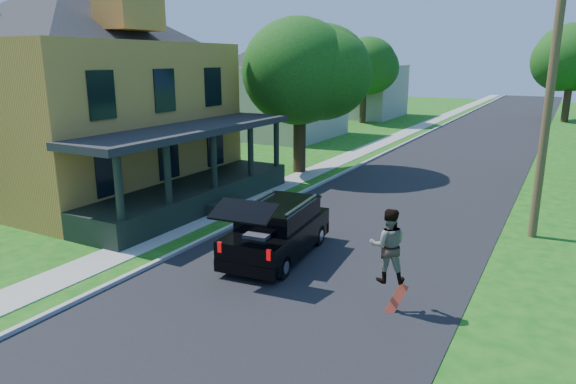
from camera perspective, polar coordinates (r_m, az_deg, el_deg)
The scene contains 15 objects.
ground at distance 11.93m, azimuth -2.80°, elevation -13.15°, with size 140.00×140.00×0.00m, color #115611.
street at distance 30.01m, azimuth 17.69°, elevation 3.20°, with size 8.00×120.00×0.02m, color black.
curb at distance 31.02m, azimuth 10.35°, elevation 4.01°, with size 0.15×120.00×0.12m, color #A0A09B.
sidewalk at distance 31.54m, azimuth 7.68°, elevation 4.28°, with size 1.30×120.00×0.03m, color gray.
front_walk at distance 21.96m, azimuth -15.81°, elevation -0.64°, with size 6.50×1.20×0.03m, color gray.
main_house at distance 23.72m, azimuth -22.49°, elevation 11.97°, with size 15.56×15.56×10.10m.
neighbor_house_mid at distance 38.12m, azimuth -1.20°, elevation 12.50°, with size 12.78×12.78×8.30m.
neighbor_house_far at distance 52.57m, azimuth 7.80°, elevation 12.92°, with size 12.78×12.78×8.30m.
black_suv at distance 14.70m, azimuth -1.20°, elevation -4.27°, with size 2.14×4.64×2.09m.
skateboarder at distance 11.66m, azimuth 11.06°, elevation -5.85°, with size 1.01×0.91×1.70m.
skateboard at distance 12.05m, azimuth 11.87°, elevation -11.82°, with size 0.46×0.42×0.77m.
tree_left_mid at distance 25.56m, azimuth 1.27°, elevation 14.83°, with size 7.12×6.79×8.85m.
tree_left_far at distance 46.91m, azimuth 8.50°, elevation 14.44°, with size 6.54×6.65×8.65m.
tree_right_far at distance 53.31m, azimuth 29.13°, elevation 13.56°, with size 8.04×8.24×9.72m.
utility_pole_near at distance 17.57m, azimuth 26.95°, elevation 8.55°, with size 1.57×0.58×8.08m.
Camera 1 is at (5.60, -8.96, 5.53)m, focal length 32.00 mm.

